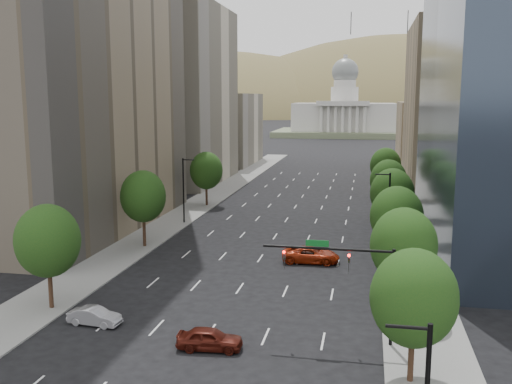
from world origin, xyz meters
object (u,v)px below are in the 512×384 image
Objects in this scene: capitol at (344,117)px; car_silver at (95,316)px; car_red_far at (311,255)px; traffic_signal at (356,273)px; car_maroon at (210,339)px.

car_silver is at bearing -92.34° from capitol.
traffic_signal is at bearing -167.96° from car_red_far.
car_red_far is (-5.03, 19.48, -4.34)m from traffic_signal.
capitol is at bearing 2.41° from car_silver.
car_silver is at bearing 141.39° from car_red_far.
car_maroon is (-9.74, -2.84, -4.40)m from traffic_signal.
capitol is 14.60× the size of car_silver.
car_silver is at bearing 70.86° from car_maroon.
car_silver is at bearing -178.95° from traffic_signal.
traffic_signal is 1.52× the size of car_red_far.
capitol is 13.20× the size of car_maroon.
capitol reaches higher than traffic_signal.
car_maroon is at bearing 165.64° from car_red_far.
car_silver is 24.57m from car_red_far.
traffic_signal reaches higher than car_maroon.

